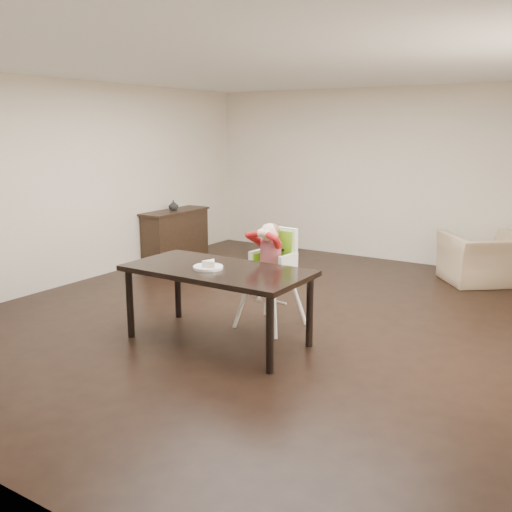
{
  "coord_description": "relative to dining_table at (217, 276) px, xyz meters",
  "views": [
    {
      "loc": [
        3.17,
        -5.22,
        2.06
      ],
      "look_at": [
        0.19,
        -0.54,
        0.82
      ],
      "focal_mm": 40.0,
      "sensor_mm": 36.0,
      "label": 1
    }
  ],
  "objects": [
    {
      "name": "room_walls",
      "position": [
        0.01,
        0.92,
        1.18
      ],
      "size": [
        6.02,
        7.02,
        2.71
      ],
      "color": "beige",
      "rests_on": "ground"
    },
    {
      "name": "vase",
      "position": [
        -2.77,
        2.6,
        0.2
      ],
      "size": [
        0.21,
        0.21,
        0.16
      ],
      "primitive_type": "imported",
      "rotation": [
        0.0,
        0.0,
        0.37
      ],
      "color": "#99999E",
      "rests_on": "sideboard"
    },
    {
      "name": "ground",
      "position": [
        0.01,
        0.92,
        -0.67
      ],
      "size": [
        7.0,
        7.0,
        0.0
      ],
      "primitive_type": "plane",
      "color": "black",
      "rests_on": "ground"
    },
    {
      "name": "dining_table",
      "position": [
        0.0,
        0.0,
        0.0
      ],
      "size": [
        1.8,
        0.9,
        0.75
      ],
      "color": "black",
      "rests_on": "ground"
    },
    {
      "name": "high_chair",
      "position": [
        0.21,
        0.69,
        0.11
      ],
      "size": [
        0.51,
        0.51,
        1.11
      ],
      "rotation": [
        0.0,
        0.0,
        -0.11
      ],
      "color": "white",
      "rests_on": "ground"
    },
    {
      "name": "armchair",
      "position": [
        1.77,
        3.72,
        -0.22
      ],
      "size": [
        1.24,
        1.17,
        0.91
      ],
      "primitive_type": "imported",
      "rotation": [
        0.0,
        0.0,
        3.8
      ],
      "color": "tan",
      "rests_on": "ground"
    },
    {
      "name": "sideboard",
      "position": [
        -2.77,
        2.63,
        -0.27
      ],
      "size": [
        0.44,
        1.26,
        0.79
      ],
      "color": "black",
      "rests_on": "ground"
    },
    {
      "name": "plate",
      "position": [
        -0.05,
        -0.07,
        0.11
      ],
      "size": [
        0.35,
        0.35,
        0.08
      ],
      "rotation": [
        0.0,
        0.0,
        -0.25
      ],
      "color": "white",
      "rests_on": "dining_table"
    }
  ]
}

